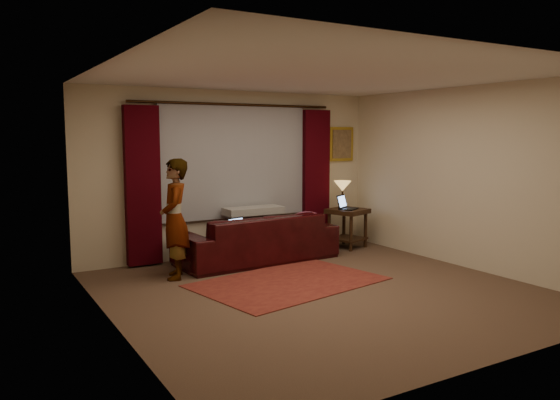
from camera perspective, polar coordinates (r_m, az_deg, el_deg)
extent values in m
cube|color=brown|center=(6.81, 4.44, -9.51)|extent=(5.00, 5.00, 0.01)
cube|color=silver|center=(6.58, 4.65, 12.84)|extent=(5.00, 5.00, 0.02)
cube|color=beige|center=(8.73, -4.89, 2.78)|extent=(5.00, 0.02, 2.60)
cube|color=beige|center=(4.75, 22.04, -1.01)|extent=(5.00, 0.02, 2.60)
cube|color=beige|center=(5.54, -17.21, 0.23)|extent=(0.02, 5.00, 2.60)
cube|color=beige|center=(8.25, 18.95, 2.21)|extent=(0.02, 5.00, 2.60)
cube|color=#96969E|center=(8.66, -4.73, 4.08)|extent=(2.50, 0.05, 1.80)
cube|color=#340209|center=(8.10, -14.16, 1.45)|extent=(0.50, 0.14, 2.30)
cube|color=#340209|center=(9.39, 3.71, 2.34)|extent=(0.50, 0.14, 2.30)
cylinder|color=black|center=(8.62, -4.64, 9.92)|extent=(0.04, 0.04, 3.40)
cube|color=gold|center=(9.77, 6.41, 5.83)|extent=(0.50, 0.04, 0.60)
imported|color=black|center=(8.27, -2.42, -3.04)|extent=(2.50, 1.19, 0.99)
cube|color=#9C9A95|center=(8.53, -2.81, 0.66)|extent=(0.93, 0.38, 0.11)
ellipsoid|color=#77324C|center=(8.61, 2.78, -1.96)|extent=(0.58, 0.51, 0.21)
cube|color=maroon|center=(7.17, 0.89, -8.56)|extent=(2.60, 1.98, 0.01)
cube|color=black|center=(9.36, 7.05, -2.94)|extent=(0.73, 0.73, 0.67)
imported|color=#9C9A95|center=(7.36, -10.94, -1.97)|extent=(0.60, 0.60, 1.60)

